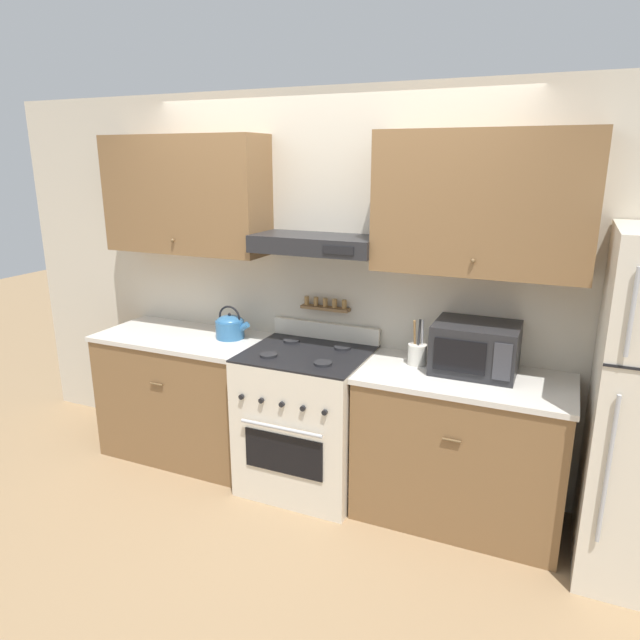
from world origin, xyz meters
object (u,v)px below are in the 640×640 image
object	(u,v)px
stove_range	(307,419)
utensil_crock	(417,353)
tea_kettle	(230,326)
microwave	(476,348)

from	to	relation	value
stove_range	utensil_crock	distance (m)	0.86
stove_range	tea_kettle	size ratio (longest dim) A/B	4.14
stove_range	microwave	world-z (taller)	microwave
tea_kettle	stove_range	bearing A→B (deg)	-10.52
microwave	utensil_crock	xyz separation A→B (m)	(-0.34, -0.02, -0.07)
stove_range	microwave	xyz separation A→B (m)	(1.02, 0.14, 0.59)
stove_range	tea_kettle	world-z (taller)	tea_kettle
tea_kettle	microwave	size ratio (longest dim) A/B	0.53
microwave	utensil_crock	size ratio (longest dim) A/B	1.69
stove_range	microwave	bearing A→B (deg)	7.59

